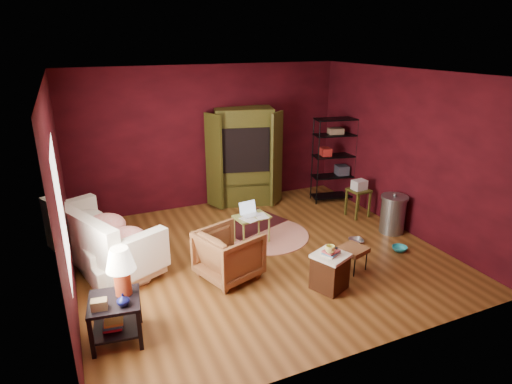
% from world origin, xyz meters
% --- Properties ---
extents(room, '(5.54, 5.04, 2.84)m').
position_xyz_m(room, '(-0.04, -0.01, 1.40)').
color(room, brown).
rests_on(room, ground).
extents(sofa, '(0.96, 1.93, 0.73)m').
position_xyz_m(sofa, '(-2.34, 0.69, 0.36)').
color(sofa, white).
rests_on(sofa, ground).
extents(armchair, '(0.93, 0.96, 0.80)m').
position_xyz_m(armchair, '(-0.70, -0.42, 0.40)').
color(armchair, black).
rests_on(armchair, ground).
extents(pet_bowl_steel, '(0.25, 0.14, 0.25)m').
position_xyz_m(pet_bowl_steel, '(1.65, -0.27, 0.12)').
color(pet_bowl_steel, '#B8BABF').
rests_on(pet_bowl_steel, ground).
extents(pet_bowl_turquoise, '(0.25, 0.15, 0.24)m').
position_xyz_m(pet_bowl_turquoise, '(2.11, -0.80, 0.12)').
color(pet_bowl_turquoise, '#26A3B1').
rests_on(pet_bowl_turquoise, ground).
extents(vase, '(0.17, 0.18, 0.14)m').
position_xyz_m(vase, '(-2.26, -1.34, 0.60)').
color(vase, '#0D1045').
rests_on(vase, side_table).
extents(mug, '(0.16, 0.15, 0.13)m').
position_xyz_m(mug, '(0.41, -1.31, 0.65)').
color(mug, '#F4F077').
rests_on(mug, hamper).
extents(side_table, '(0.63, 0.63, 1.10)m').
position_xyz_m(side_table, '(-2.28, -1.14, 0.66)').
color(side_table, black).
rests_on(side_table, ground).
extents(sofa_cushions, '(1.63, 2.28, 0.89)m').
position_xyz_m(sofa_cushions, '(-2.35, 0.63, 0.44)').
color(sofa_cushions, white).
rests_on(sofa_cushions, sofa).
extents(hamper, '(0.56, 0.56, 0.60)m').
position_xyz_m(hamper, '(0.46, -1.26, 0.27)').
color(hamper, '#462110').
rests_on(hamper, ground).
extents(footstool, '(0.45, 0.45, 0.37)m').
position_xyz_m(footstool, '(1.05, -0.97, 0.32)').
color(footstool, black).
rests_on(footstool, ground).
extents(rug_round, '(1.69, 1.69, 0.01)m').
position_xyz_m(rug_round, '(0.36, 0.61, 0.01)').
color(rug_round, beige).
rests_on(rug_round, ground).
extents(rug_oriental, '(1.44, 1.21, 0.01)m').
position_xyz_m(rug_oriental, '(0.30, 1.17, 0.02)').
color(rug_oriental, '#4D1419').
rests_on(rug_oriental, ground).
extents(laptop_desk, '(0.61, 0.51, 0.70)m').
position_xyz_m(laptop_desk, '(0.03, 0.47, 0.43)').
color(laptop_desk, '#A4AB4E').
rests_on(laptop_desk, ground).
extents(tv_armoire, '(1.51, 1.06, 1.98)m').
position_xyz_m(tv_armoire, '(0.64, 2.23, 1.03)').
color(tv_armoire, '#464214').
rests_on(tv_armoire, ground).
extents(wire_shelving, '(0.91, 0.53, 1.75)m').
position_xyz_m(wire_shelving, '(2.40, 1.62, 0.96)').
color(wire_shelving, black).
rests_on(wire_shelving, ground).
extents(small_stand, '(0.39, 0.39, 0.73)m').
position_xyz_m(small_stand, '(2.36, 0.68, 0.55)').
color(small_stand, '#464214').
rests_on(small_stand, ground).
extents(trash_can, '(0.61, 0.61, 0.73)m').
position_xyz_m(trash_can, '(2.48, -0.17, 0.34)').
color(trash_can, gray).
rests_on(trash_can, ground).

